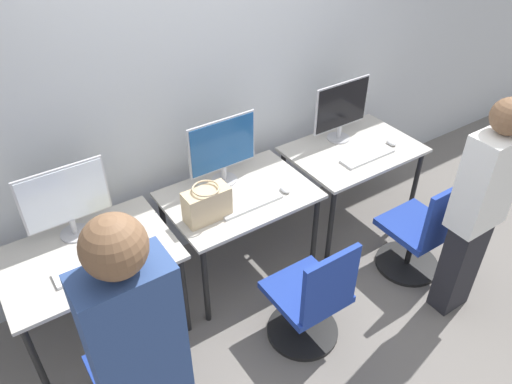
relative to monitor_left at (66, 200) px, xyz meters
name	(u,v)px	position (x,y,z in m)	size (l,w,h in m)	color
ground_plane	(267,295)	(1.07, -0.58, -0.97)	(20.00, 20.00, 0.00)	slate
wall_back	(199,76)	(1.07, 0.26, 0.43)	(12.00, 0.05, 2.80)	#B7BCC1
desk_left	(90,264)	(0.00, -0.22, -0.35)	(1.02, 0.71, 0.70)	#BCB7AD
monitor_left	(66,200)	(0.00, 0.00, 0.00)	(0.52, 0.18, 0.49)	#B2B2B7
keyboard_left	(94,266)	(0.00, -0.35, -0.26)	(0.46, 0.13, 0.02)	silver
mouse_left	(141,249)	(0.28, -0.37, -0.25)	(0.06, 0.09, 0.03)	silver
office_chair_left	(141,382)	(-0.02, -0.95, -0.63)	(0.48, 0.48, 0.86)	black
person_left	(142,367)	(-0.08, -1.31, 0.01)	(0.36, 0.23, 1.77)	#232328
desk_center	(239,203)	(1.07, -0.22, -0.35)	(1.02, 0.71, 0.70)	#BCB7AD
monitor_center	(223,148)	(1.07, -0.02, 0.00)	(0.52, 0.18, 0.49)	#B2B2B7
keyboard_center	(250,203)	(1.07, -0.36, -0.26)	(0.46, 0.13, 0.02)	silver
mouse_center	(285,190)	(1.36, -0.37, -0.25)	(0.06, 0.09, 0.03)	silver
office_chair_center	(311,303)	(1.09, -1.03, -0.63)	(0.48, 0.48, 0.86)	black
desk_right	(353,157)	(2.14, -0.22, -0.35)	(1.02, 0.71, 0.70)	#BCB7AD
monitor_right	(342,109)	(2.14, -0.03, 0.00)	(0.52, 0.18, 0.49)	#B2B2B7
keyboard_right	(367,156)	(2.14, -0.37, -0.26)	(0.46, 0.13, 0.02)	silver
mouse_right	(391,143)	(2.43, -0.34, -0.25)	(0.06, 0.09, 0.03)	silver
office_chair_right	(420,235)	(2.16, -0.98, -0.63)	(0.48, 0.48, 0.86)	black
person_right	(479,207)	(2.11, -1.35, -0.10)	(0.36, 0.21, 1.60)	#232328
handbag	(207,204)	(0.77, -0.33, -0.15)	(0.30, 0.18, 0.25)	tan
placard_left	(119,232)	(0.22, -0.18, -0.23)	(0.16, 0.03, 0.08)	yellow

